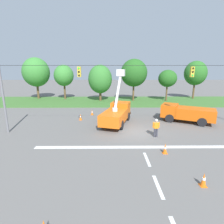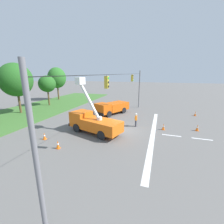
{
  "view_description": "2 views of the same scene",
  "coord_description": "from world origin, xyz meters",
  "px_view_note": "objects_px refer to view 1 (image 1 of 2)",
  "views": [
    {
      "loc": [
        -2.59,
        -16.88,
        6.17
      ],
      "look_at": [
        -2.43,
        1.21,
        1.82
      ],
      "focal_mm": 28.0,
      "sensor_mm": 36.0,
      "label": 1
    },
    {
      "loc": [
        -16.71,
        -4.12,
        6.72
      ],
      "look_at": [
        -0.01,
        1.36,
        2.13
      ],
      "focal_mm": 24.0,
      "sensor_mm": 36.0,
      "label": 2
    }
  ],
  "objects_px": {
    "traffic_cone_near_bucket": "(165,149)",
    "traffic_cone_foreground_left": "(204,180)",
    "tree_far_west": "(36,72)",
    "traffic_cone_lane_edge_b": "(92,112)",
    "tree_far_east": "(168,79)",
    "utility_truck_support_near": "(186,113)",
    "tree_east_end": "(195,73)",
    "road_worker": "(156,127)",
    "tree_centre": "(100,79)",
    "tree_east": "(134,73)",
    "traffic_cone_foreground_right": "(80,117)",
    "tree_west": "(64,76)",
    "traffic_cone_mid_right": "(194,112)",
    "utility_truck_bucket_lift": "(117,112)"
  },
  "relations": [
    {
      "from": "tree_west",
      "to": "tree_far_east",
      "type": "bearing_deg",
      "value": -6.21
    },
    {
      "from": "road_worker",
      "to": "traffic_cone_lane_edge_b",
      "type": "relative_size",
      "value": 2.38
    },
    {
      "from": "tree_east",
      "to": "traffic_cone_mid_right",
      "type": "xyz_separation_m",
      "value": [
        7.38,
        -11.06,
        -5.31
      ]
    },
    {
      "from": "tree_east",
      "to": "tree_far_west",
      "type": "bearing_deg",
      "value": 172.21
    },
    {
      "from": "tree_east_end",
      "to": "traffic_cone_lane_edge_b",
      "type": "bearing_deg",
      "value": -146.03
    },
    {
      "from": "traffic_cone_lane_edge_b",
      "to": "tree_far_west",
      "type": "bearing_deg",
      "value": 132.81
    },
    {
      "from": "tree_west",
      "to": "tree_east_end",
      "type": "relative_size",
      "value": 0.9
    },
    {
      "from": "tree_far_east",
      "to": "utility_truck_bucket_lift",
      "type": "distance_m",
      "value": 18.87
    },
    {
      "from": "tree_centre",
      "to": "tree_east",
      "type": "bearing_deg",
      "value": 0.48
    },
    {
      "from": "traffic_cone_lane_edge_b",
      "to": "traffic_cone_mid_right",
      "type": "bearing_deg",
      "value": 1.66
    },
    {
      "from": "tree_far_east",
      "to": "tree_centre",
      "type": "bearing_deg",
      "value": 179.14
    },
    {
      "from": "tree_far_east",
      "to": "road_worker",
      "type": "height_order",
      "value": "tree_far_east"
    },
    {
      "from": "tree_east",
      "to": "traffic_cone_foreground_right",
      "type": "distance_m",
      "value": 17.26
    },
    {
      "from": "tree_far_west",
      "to": "utility_truck_bucket_lift",
      "type": "bearing_deg",
      "value": -47.8
    },
    {
      "from": "tree_far_west",
      "to": "tree_far_east",
      "type": "xyz_separation_m",
      "value": [
        27.24,
        -3.07,
        -1.18
      ]
    },
    {
      "from": "tree_west",
      "to": "traffic_cone_near_bucket",
      "type": "bearing_deg",
      "value": -61.19
    },
    {
      "from": "road_worker",
      "to": "tree_west",
      "type": "bearing_deg",
      "value": 122.68
    },
    {
      "from": "tree_east_end",
      "to": "utility_truck_support_near",
      "type": "relative_size",
      "value": 1.23
    },
    {
      "from": "traffic_cone_foreground_right",
      "to": "tree_centre",
      "type": "bearing_deg",
      "value": 82.89
    },
    {
      "from": "traffic_cone_lane_edge_b",
      "to": "tree_east",
      "type": "bearing_deg",
      "value": 57.65
    },
    {
      "from": "tree_centre",
      "to": "utility_truck_support_near",
      "type": "bearing_deg",
      "value": -52.98
    },
    {
      "from": "road_worker",
      "to": "traffic_cone_lane_edge_b",
      "type": "distance_m",
      "value": 10.88
    },
    {
      "from": "tree_centre",
      "to": "tree_far_east",
      "type": "relative_size",
      "value": 1.16
    },
    {
      "from": "road_worker",
      "to": "traffic_cone_near_bucket",
      "type": "distance_m",
      "value": 3.45
    },
    {
      "from": "traffic_cone_near_bucket",
      "to": "traffic_cone_foreground_left",
      "type": "bearing_deg",
      "value": -76.57
    },
    {
      "from": "tree_far_west",
      "to": "traffic_cone_lane_edge_b",
      "type": "bearing_deg",
      "value": -47.19
    },
    {
      "from": "traffic_cone_foreground_right",
      "to": "tree_west",
      "type": "bearing_deg",
      "value": 110.37
    },
    {
      "from": "tree_east_end",
      "to": "tree_east",
      "type": "bearing_deg",
      "value": -169.47
    },
    {
      "from": "tree_west",
      "to": "tree_centre",
      "type": "bearing_deg",
      "value": -15.19
    },
    {
      "from": "utility_truck_bucket_lift",
      "to": "road_worker",
      "type": "relative_size",
      "value": 3.88
    },
    {
      "from": "tree_far_west",
      "to": "utility_truck_support_near",
      "type": "relative_size",
      "value": 1.33
    },
    {
      "from": "tree_east",
      "to": "tree_east_end",
      "type": "relative_size",
      "value": 1.03
    },
    {
      "from": "traffic_cone_foreground_left",
      "to": "traffic_cone_near_bucket",
      "type": "distance_m",
      "value": 3.97
    },
    {
      "from": "traffic_cone_lane_edge_b",
      "to": "tree_far_east",
      "type": "bearing_deg",
      "value": 38.75
    },
    {
      "from": "tree_east",
      "to": "tree_far_east",
      "type": "height_order",
      "value": "tree_east"
    },
    {
      "from": "tree_east",
      "to": "traffic_cone_mid_right",
      "type": "relative_size",
      "value": 12.72
    },
    {
      "from": "tree_centre",
      "to": "traffic_cone_near_bucket",
      "type": "bearing_deg",
      "value": -75.07
    },
    {
      "from": "tree_far_west",
      "to": "road_worker",
      "type": "relative_size",
      "value": 4.97
    },
    {
      "from": "utility_truck_support_near",
      "to": "tree_far_west",
      "type": "bearing_deg",
      "value": 144.61
    },
    {
      "from": "tree_far_east",
      "to": "utility_truck_support_near",
      "type": "bearing_deg",
      "value": -98.42
    },
    {
      "from": "utility_truck_support_near",
      "to": "traffic_cone_foreground_left",
      "type": "bearing_deg",
      "value": -108.83
    },
    {
      "from": "tree_far_west",
      "to": "traffic_cone_foreground_left",
      "type": "distance_m",
      "value": 36.92
    },
    {
      "from": "tree_west",
      "to": "tree_centre",
      "type": "height_order",
      "value": "tree_west"
    },
    {
      "from": "tree_west",
      "to": "traffic_cone_near_bucket",
      "type": "distance_m",
      "value": 29.29
    },
    {
      "from": "tree_far_west",
      "to": "traffic_cone_lane_edge_b",
      "type": "xyz_separation_m",
      "value": [
        13.25,
        -14.3,
        -5.36
      ]
    },
    {
      "from": "traffic_cone_foreground_left",
      "to": "traffic_cone_lane_edge_b",
      "type": "distance_m",
      "value": 17.44
    },
    {
      "from": "tree_west",
      "to": "traffic_cone_near_bucket",
      "type": "xyz_separation_m",
      "value": [
        13.94,
        -25.34,
        -4.67
      ]
    },
    {
      "from": "tree_far_east",
      "to": "tree_east_end",
      "type": "height_order",
      "value": "tree_east_end"
    },
    {
      "from": "tree_far_west",
      "to": "traffic_cone_mid_right",
      "type": "distance_m",
      "value": 31.63
    },
    {
      "from": "tree_centre",
      "to": "tree_east",
      "type": "distance_m",
      "value": 6.84
    }
  ]
}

